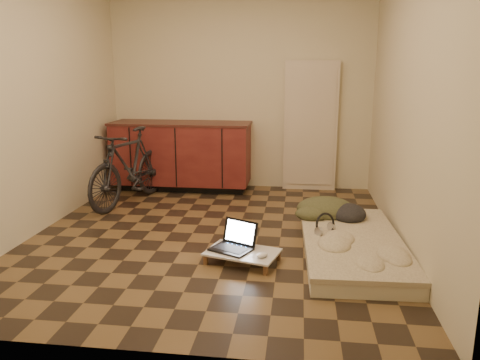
# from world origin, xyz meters

# --- Properties ---
(room_shell) EXTENTS (3.50, 4.00, 2.60)m
(room_shell) POSITION_xyz_m (0.00, 0.00, 1.30)
(room_shell) COLOR brown
(room_shell) RESTS_ON ground
(cabinets) EXTENTS (1.84, 0.62, 0.91)m
(cabinets) POSITION_xyz_m (-0.75, 1.70, 0.47)
(cabinets) COLOR black
(cabinets) RESTS_ON ground
(appliance_panel) EXTENTS (0.70, 0.10, 1.70)m
(appliance_panel) POSITION_xyz_m (0.95, 1.94, 0.85)
(appliance_panel) COLOR beige
(appliance_panel) RESTS_ON ground
(bicycle) EXTENTS (0.84, 1.61, 1.00)m
(bicycle) POSITION_xyz_m (-1.20, 0.94, 0.50)
(bicycle) COLOR black
(bicycle) RESTS_ON ground
(futon) EXTENTS (0.91, 1.79, 0.15)m
(futon) POSITION_xyz_m (1.30, -0.33, 0.08)
(futon) COLOR beige
(futon) RESTS_ON ground
(clothing_pile) EXTENTS (0.64, 0.54, 0.25)m
(clothing_pile) POSITION_xyz_m (1.15, 0.31, 0.28)
(clothing_pile) COLOR #3B3E24
(clothing_pile) RESTS_ON futon
(headphones) EXTENTS (0.33, 0.33, 0.16)m
(headphones) POSITION_xyz_m (1.07, -0.24, 0.23)
(headphones) COLOR black
(headphones) RESTS_ON futon
(lap_desk) EXTENTS (0.67, 0.53, 0.10)m
(lap_desk) POSITION_xyz_m (0.36, -0.65, 0.09)
(lap_desk) COLOR brown
(lap_desk) RESTS_ON ground
(laptop) EXTENTS (0.42, 0.41, 0.23)m
(laptop) POSITION_xyz_m (0.29, -0.59, 0.15)
(laptop) COLOR black
(laptop) RESTS_ON lap_desk
(mouse) EXTENTS (0.12, 0.13, 0.04)m
(mouse) POSITION_xyz_m (0.54, -0.75, 0.12)
(mouse) COLOR white
(mouse) RESTS_ON lap_desk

